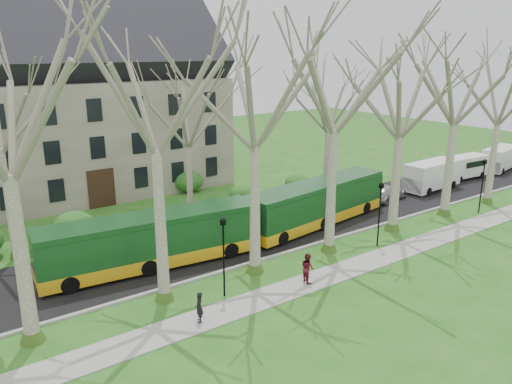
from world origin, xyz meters
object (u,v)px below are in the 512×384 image
Objects in this scene: bus_follow at (317,203)px; van_c at (500,159)px; pedestrian_a at (199,307)px; pedestrian_b at (307,268)px; van_b at (464,167)px; sedan at (386,193)px; van_a at (432,176)px; bus_lead at (152,240)px.

van_c is (27.46, 1.25, -0.40)m from bus_follow.
pedestrian_a is 0.90× the size of pedestrian_b.
sedan is at bearing -173.27° from van_b.
bus_follow is at bearing 85.73° from sedan.
van_a is (5.98, -0.23, 0.65)m from sedan.
bus_follow is at bearing -179.54° from van_a.
van_c is at bearing 0.08° from van_a.
bus_follow is 21.17m from van_b.
van_a is (14.92, 0.72, -0.31)m from bus_follow.
pedestrian_a is at bearing 99.16° from sedan.
bus_lead is 7.75× the size of pedestrian_b.
pedestrian_b reaches higher than pedestrian_a.
van_c is (12.55, 0.52, -0.08)m from van_a.
bus_follow is at bearing 5.52° from bus_lead.
van_b is at bearing -64.20° from pedestrian_b.
sedan is 24.31m from pedestrian_a.
bus_follow reaches higher than van_a.
bus_lead reaches higher than bus_follow.
van_b is at bearing 124.06° from pedestrian_a.
van_c is (40.54, 1.16, -0.41)m from bus_lead.
pedestrian_a is (-41.44, -8.42, -0.47)m from van_c.
bus_lead is 40.56m from van_c.
van_b is 36.13m from pedestrian_a.
bus_lead reaches higher than pedestrian_b.
bus_lead is 1.01× the size of bus_follow.
sedan is at bearing -54.34° from pedestrian_b.
pedestrian_a is (-0.90, -7.26, -0.88)m from bus_lead.
bus_follow is 9.88m from pedestrian_b.
van_b is at bearing 167.70° from van_c.
bus_follow is 2.82× the size of sedan.
pedestrian_a is at bearing -160.67° from bus_follow.
pedestrian_a is at bearing -167.03° from van_a.
pedestrian_a is (-13.98, -7.17, -0.87)m from bus_follow.
van_a is 1.07× the size of van_c.
sedan is 0.88× the size of van_b.
bus_follow is at bearing 171.73° from van_c.
bus_follow is 7.69× the size of pedestrian_b.
bus_lead reaches higher than van_c.
van_b is 0.93× the size of van_c.
van_c reaches higher than pedestrian_a.
van_a is 29.96m from pedestrian_a.
van_c is at bearing -67.38° from pedestrian_b.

